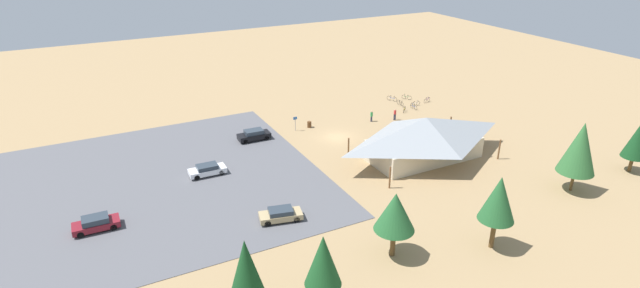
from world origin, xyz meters
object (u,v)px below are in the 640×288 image
pine_west (637,140)px  car_tan_near_entry (281,214)px  trash_bin (309,124)px  bicycle_green_lone_east (407,97)px  pine_far_east (246,271)px  pine_mideast (323,261)px  bike_pavilion (425,135)px  pine_midwest (395,212)px  bicycle_yellow_yard_left (457,132)px  bicycle_orange_mid_cluster (440,131)px  bicycle_white_near_sign (415,104)px  bicycle_yellow_edge_south (404,109)px  bicycle_purple_near_porch (427,100)px  visitor_crossing_yard (395,114)px  bicycle_red_edge_north (449,126)px  bicycle_silver_yard_right (435,126)px  bicycle_blue_yard_center (414,107)px  visitor_at_bikes (372,116)px  pine_far_west (580,148)px  pine_center (499,199)px  bicycle_teal_by_bin (424,127)px  bicycle_black_trailside (400,103)px  car_maroon_far_end (96,223)px  car_white_second_row (207,170)px  car_black_by_curb (254,135)px  bicycle_blue_yard_front (392,99)px  lot_sign (295,122)px

pine_west → car_tan_near_entry: size_ratio=1.39×
trash_bin → bicycle_green_lone_east: bearing=-169.3°
pine_far_east → pine_mideast: bearing=165.4°
bike_pavilion → pine_midwest: bearing=44.7°
bicycle_yellow_yard_left → bicycle_orange_mid_cluster: (1.67, -1.46, 0.05)m
pine_mideast → bicycle_orange_mid_cluster: size_ratio=3.89×
bicycle_white_near_sign → bicycle_yellow_edge_south: 3.50m
bicycle_purple_near_porch → visitor_crossing_yard: (9.51, 4.31, 0.54)m
bicycle_red_edge_north → visitor_crossing_yard: visitor_crossing_yard is taller
bicycle_silver_yard_right → bicycle_yellow_edge_south: (-0.31, -7.71, 0.00)m
bicycle_blue_yard_center → visitor_at_bikes: bearing=9.4°
trash_bin → pine_far_west: bearing=120.1°
pine_center → bicycle_teal_by_bin: bearing=-115.9°
pine_mideast → bicycle_orange_mid_cluster: (-30.92, -23.38, -3.99)m
bicycle_white_near_sign → pine_far_east: bearing=39.2°
trash_bin → pine_mideast: pine_mideast is taller
pine_center → bicycle_black_trailside: pine_center is taller
pine_center → bicycle_yellow_edge_south: size_ratio=5.76×
pine_far_east → car_maroon_far_end: pine_far_east is taller
pine_midwest → car_tan_near_entry: pine_midwest is taller
car_maroon_far_end → car_white_second_row: car_maroon_far_end is taller
car_maroon_far_end → visitor_at_bikes: (-39.17, -12.30, 0.13)m
bicycle_red_edge_north → car_black_by_curb: car_black_by_curb is taller
bicycle_blue_yard_front → bicycle_green_lone_east: size_ratio=1.17×
bike_pavilion → pine_center: 19.17m
pine_far_west → car_black_by_curb: bearing=-48.2°
visitor_at_bikes → bicycle_black_trailside: bearing=-153.9°
bicycle_purple_near_porch → bicycle_blue_yard_center: size_ratio=0.97×
bicycle_green_lone_east → pine_mideast: bearing=46.6°
bicycle_red_edge_north → car_maroon_far_end: car_maroon_far_end is taller
car_maroon_far_end → car_white_second_row: bearing=-153.2°
bicycle_red_edge_north → bike_pavilion: bearing=33.2°
pine_mideast → bicycle_purple_near_porch: 51.52m
car_maroon_far_end → bicycle_teal_by_bin: bearing=-171.9°
trash_bin → bicycle_blue_yard_front: trash_bin is taller
pine_far_east → bicycle_blue_yard_front: size_ratio=4.20×
pine_far_east → bicycle_purple_near_porch: pine_far_east is taller
bicycle_blue_yard_center → bicycle_yellow_yard_left: bearing=84.4°
car_maroon_far_end → pine_far_east: bearing=116.5°
bike_pavilion → bicycle_yellow_edge_south: (-8.10, -14.97, -2.76)m
visitor_crossing_yard → car_tan_near_entry: bearing=34.1°
bicycle_yellow_edge_south → bicycle_blue_yard_center: bearing=-172.3°
pine_midwest → bicycle_orange_mid_cluster: 30.48m
pine_far_west → bicycle_orange_mid_cluster: bearing=-84.1°
lot_sign → car_tan_near_entry: lot_sign is taller
bicycle_silver_yard_right → bicycle_red_edge_north: size_ratio=0.82×
pine_far_west → pine_west: pine_far_west is taller
lot_sign → car_black_by_curb: size_ratio=0.50×
bicycle_orange_mid_cluster → bicycle_white_near_sign: bearing=-109.9°
bicycle_blue_yard_center → pine_mideast: bearing=44.6°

